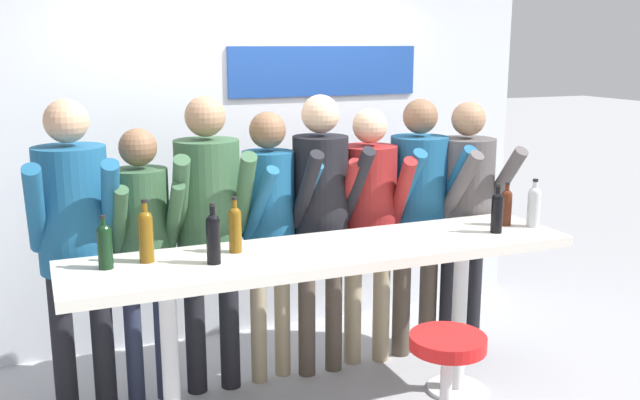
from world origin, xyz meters
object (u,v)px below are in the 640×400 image
person_center (270,216)px  person_right (369,209)px  wine_bottle_0 (146,234)px  wine_bottle_4 (534,205)px  wine_bottle_3 (497,211)px  wine_bottle_5 (213,236)px  tasting_table (327,271)px  wine_bottle_6 (506,205)px  person_far_left (74,226)px  person_far_right (419,200)px  person_center_left (209,213)px  person_rightmost (466,200)px  person_center_right (321,204)px  wine_bottle_1 (105,244)px  wine_bottle_2 (235,227)px  person_left (143,235)px  bar_stool (446,382)px

person_center → person_right: person_center is taller
person_right → wine_bottle_0: size_ratio=5.24×
person_right → wine_bottle_4: size_ratio=5.81×
wine_bottle_3 → wine_bottle_5: 1.70m
tasting_table → wine_bottle_6: size_ratio=10.58×
tasting_table → person_far_left: (-1.28, 0.57, 0.25)m
wine_bottle_4 → wine_bottle_6: size_ratio=1.10×
person_far_right → wine_bottle_4: (0.43, -0.65, 0.07)m
person_center_left → person_center: size_ratio=1.06×
person_rightmost → wine_bottle_3: person_rightmost is taller
wine_bottle_5 → wine_bottle_6: size_ratio=1.18×
wine_bottle_3 → wine_bottle_0: bearing=174.5°
wine_bottle_0 → person_center_right: bearing=21.1°
person_center → wine_bottle_1: 1.16m
person_center → person_rightmost: bearing=-15.0°
person_center → wine_bottle_6: 1.46m
wine_bottle_2 → wine_bottle_3: (1.54, -0.19, -0.00)m
wine_bottle_2 → person_rightmost: bearing=13.4°
person_right → wine_bottle_4: 1.03m
person_center_right → wine_bottle_5: bearing=-145.6°
person_rightmost → person_center_left: bearing=172.7°
person_rightmost → wine_bottle_5: (-1.89, -0.57, 0.09)m
person_left → person_center_right: (1.10, -0.04, 0.10)m
person_far_right → person_rightmost: (0.33, -0.07, -0.02)m
person_far_left → wine_bottle_6: size_ratio=6.84×
person_left → person_center: person_center is taller
person_center_right → wine_bottle_6: bearing=-27.8°
tasting_table → wine_bottle_0: bearing=173.1°
person_center_right → wine_bottle_4: size_ratio=6.14×
person_rightmost → wine_bottle_3: bearing=-112.6°
person_rightmost → wine_bottle_3: (-0.19, -0.61, 0.08)m
tasting_table → person_far_right: person_far_right is taller
wine_bottle_5 → person_left: bearing=112.1°
wine_bottle_1 → person_rightmost: bearing=10.5°
wine_bottle_0 → wine_bottle_3: 2.02m
person_center_right → wine_bottle_3: person_center_right is taller
person_left → wine_bottle_3: 2.08m
tasting_table → person_center_left: person_center_left is taller
tasting_table → wine_bottle_6: bearing=2.2°
person_right → wine_bottle_5: (-1.19, -0.63, 0.10)m
tasting_table → wine_bottle_2: wine_bottle_2 is taller
person_center → bar_stool: bearing=-81.6°
person_rightmost → wine_bottle_4: bearing=-84.9°
wine_bottle_5 → wine_bottle_0: bearing=153.3°
tasting_table → wine_bottle_5: 0.70m
wine_bottle_2 → wine_bottle_4: 1.84m
person_center → wine_bottle_5: (-0.51, -0.65, 0.09)m
bar_stool → wine_bottle_4: bearing=33.0°
person_center_left → wine_bottle_1: (-0.65, -0.51, 0.02)m
bar_stool → wine_bottle_0: 1.69m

